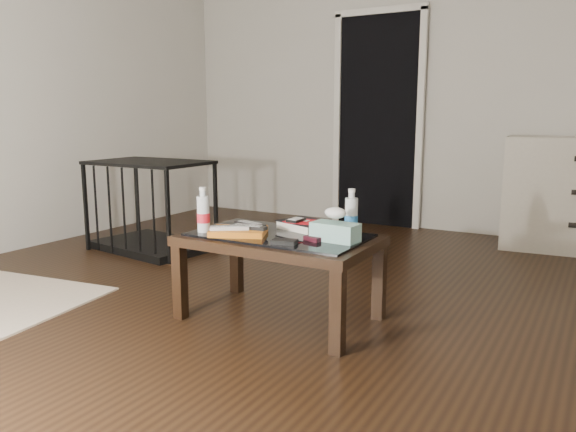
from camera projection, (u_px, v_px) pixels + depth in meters
name	position (u px, v px, depth m)	size (l,w,h in m)	color
ground	(285.00, 301.00, 3.28)	(5.00, 5.00, 0.00)	black
room_shell	(285.00, 10.00, 2.99)	(5.00, 5.00, 5.00)	beige
doorway	(378.00, 119.00, 5.39)	(0.90, 0.08, 2.07)	black
coffee_table	(279.00, 246.00, 2.93)	(1.00, 0.60, 0.46)	black
pet_crate	(152.00, 221.00, 4.50)	(0.97, 0.72, 0.71)	black
magazines	(239.00, 231.00, 2.91)	(0.28, 0.21, 0.03)	#C26312
remote_silver	(230.00, 228.00, 2.88)	(0.20, 0.05, 0.02)	#B4B3B9
remote_black_front	(248.00, 227.00, 2.90)	(0.20, 0.05, 0.02)	black
remote_black_back	(250.00, 224.00, 2.97)	(0.20, 0.05, 0.02)	black
textbook	(304.00, 225.00, 3.04)	(0.25, 0.20, 0.05)	black
dvd_mailers	(304.00, 221.00, 3.01)	(0.19, 0.14, 0.01)	red
ipod	(296.00, 220.00, 2.99)	(0.06, 0.10, 0.02)	black
flip_phone	(313.00, 239.00, 2.76)	(0.09, 0.05, 0.02)	black
wallet	(284.00, 242.00, 2.70)	(0.12, 0.07, 0.02)	black
water_bottle_left	(203.00, 210.00, 2.96)	(0.07, 0.07, 0.24)	silver
water_bottle_right	(351.00, 212.00, 2.89)	(0.07, 0.07, 0.24)	silver
tissue_box	(335.00, 232.00, 2.76)	(0.23, 0.12, 0.09)	teal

